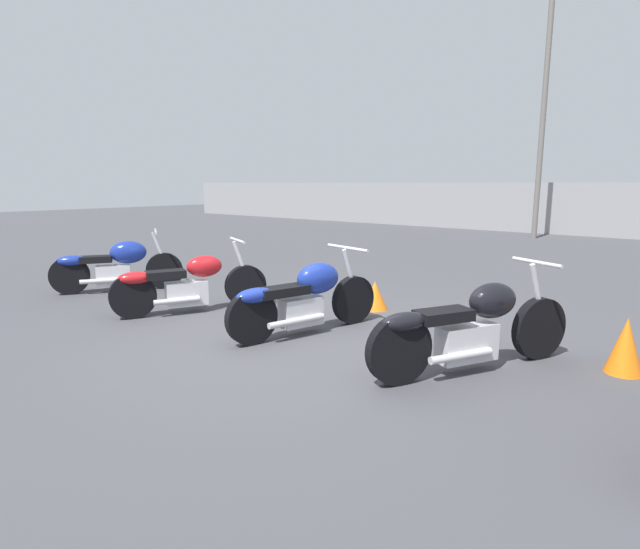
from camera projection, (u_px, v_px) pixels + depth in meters
ground_plane at (288, 340)px, 5.42m from camera, size 60.00×60.00×0.00m
fence_back at (593, 210)px, 15.78m from camera, size 40.00×0.04×1.71m
light_pole_left at (546, 76)px, 14.63m from camera, size 0.70×0.35×8.15m
motorcycle_slot_0 at (116, 265)px, 7.79m from camera, size 1.19×1.74×0.95m
motorcycle_slot_1 at (187, 284)px, 6.51m from camera, size 1.00×1.91×0.94m
motorcycle_slot_2 at (304, 297)px, 5.58m from camera, size 0.79×1.94×0.95m
motorcycle_slot_3 at (471, 327)px, 4.45m from camera, size 1.09×2.01×0.97m
traffic_cone_near at (625, 346)px, 4.43m from camera, size 0.31×0.31×0.51m
traffic_cone_far at (375, 295)px, 6.71m from camera, size 0.35×0.35×0.39m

